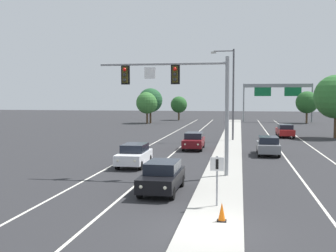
% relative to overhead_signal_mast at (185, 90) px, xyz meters
% --- Properties ---
extents(ground_plane, '(260.00, 260.00, 0.00)m').
position_rel_overhead_signal_mast_xyz_m(ground_plane, '(2.35, -10.41, -5.36)').
color(ground_plane, '#28282B').
extents(median_island, '(2.40, 110.00, 0.15)m').
position_rel_overhead_signal_mast_xyz_m(median_island, '(2.35, 7.59, -5.29)').
color(median_island, '#9E9B93').
rests_on(median_island, ground).
extents(lane_stripe_oncoming_center, '(0.14, 100.00, 0.01)m').
position_rel_overhead_signal_mast_xyz_m(lane_stripe_oncoming_center, '(-2.35, 14.59, -5.36)').
color(lane_stripe_oncoming_center, silver).
rests_on(lane_stripe_oncoming_center, ground).
extents(lane_stripe_receding_center, '(0.14, 100.00, 0.01)m').
position_rel_overhead_signal_mast_xyz_m(lane_stripe_receding_center, '(7.05, 14.59, -5.36)').
color(lane_stripe_receding_center, silver).
rests_on(lane_stripe_receding_center, ground).
extents(edge_stripe_left, '(0.14, 100.00, 0.01)m').
position_rel_overhead_signal_mast_xyz_m(edge_stripe_left, '(-5.65, 14.59, -5.36)').
color(edge_stripe_left, silver).
rests_on(edge_stripe_left, ground).
extents(edge_stripe_right, '(0.14, 100.00, 0.01)m').
position_rel_overhead_signal_mast_xyz_m(edge_stripe_right, '(10.35, 14.59, -5.36)').
color(edge_stripe_right, silver).
rests_on(edge_stripe_right, ground).
extents(overhead_signal_mast, '(8.03, 0.44, 7.20)m').
position_rel_overhead_signal_mast_xyz_m(overhead_signal_mast, '(0.00, 0.00, 0.00)').
color(overhead_signal_mast, gray).
rests_on(overhead_signal_mast, median_island).
extents(median_sign_post, '(0.60, 0.10, 2.20)m').
position_rel_overhead_signal_mast_xyz_m(median_sign_post, '(2.40, -7.27, -3.78)').
color(median_sign_post, gray).
rests_on(median_sign_post, median_island).
extents(street_lamp_median, '(2.58, 0.28, 10.00)m').
position_rel_overhead_signal_mast_xyz_m(street_lamp_median, '(2.38, 21.35, 0.43)').
color(street_lamp_median, '#4C4C51').
rests_on(street_lamp_median, median_island).
extents(car_oncoming_black, '(1.86, 4.49, 1.58)m').
position_rel_overhead_signal_mast_xyz_m(car_oncoming_black, '(-0.58, -4.40, -4.54)').
color(car_oncoming_black, black).
rests_on(car_oncoming_black, ground).
extents(car_oncoming_white, '(1.86, 4.49, 1.58)m').
position_rel_overhead_signal_mast_xyz_m(car_oncoming_white, '(-4.02, 3.25, -4.54)').
color(car_oncoming_white, silver).
rests_on(car_oncoming_white, ground).
extents(car_oncoming_darkred, '(1.88, 4.49, 1.58)m').
position_rel_overhead_signal_mast_xyz_m(car_oncoming_darkred, '(-0.88, 13.44, -4.54)').
color(car_oncoming_darkred, '#5B0F14').
rests_on(car_oncoming_darkred, ground).
extents(car_receding_grey, '(1.86, 4.49, 1.58)m').
position_rel_overhead_signal_mast_xyz_m(car_receding_grey, '(5.75, 10.75, -4.54)').
color(car_receding_grey, slate).
rests_on(car_receding_grey, ground).
extents(car_receding_red, '(1.92, 4.51, 1.58)m').
position_rel_overhead_signal_mast_xyz_m(car_receding_red, '(8.81, 27.06, -4.54)').
color(car_receding_red, maroon).
rests_on(car_receding_red, ground).
extents(traffic_cone_median_nose, '(0.36, 0.36, 0.74)m').
position_rel_overhead_signal_mast_xyz_m(traffic_cone_median_nose, '(2.72, -9.55, -4.86)').
color(traffic_cone_median_nose, black).
rests_on(traffic_cone_median_nose, median_island).
extents(highway_sign_gantry, '(13.28, 0.42, 7.50)m').
position_rel_overhead_signal_mast_xyz_m(highway_sign_gantry, '(10.55, 58.96, 0.80)').
color(highway_sign_gantry, gray).
rests_on(highway_sign_gantry, ground).
extents(tree_far_right_a, '(5.22, 5.22, 7.55)m').
position_rel_overhead_signal_mast_xyz_m(tree_far_right_a, '(14.59, 26.95, -0.43)').
color(tree_far_right_a, '#4C3823').
rests_on(tree_far_right_a, ground).
extents(tree_far_left_a, '(4.03, 4.03, 5.84)m').
position_rel_overhead_signal_mast_xyz_m(tree_far_left_a, '(-13.54, 50.01, -1.56)').
color(tree_far_left_a, '#4C3823').
rests_on(tree_far_left_a, ground).
extents(tree_far_right_b, '(4.11, 4.11, 5.95)m').
position_rel_overhead_signal_mast_xyz_m(tree_far_right_b, '(15.58, 55.59, -1.48)').
color(tree_far_right_b, '#4C3823').
rests_on(tree_far_right_b, ground).
extents(tree_far_left_c, '(3.46, 3.46, 5.01)m').
position_rel_overhead_signal_mast_xyz_m(tree_far_left_c, '(-9.34, 61.85, -2.10)').
color(tree_far_left_c, '#4C3823').
rests_on(tree_far_left_c, ground).
extents(tree_far_left_b, '(4.51, 4.51, 6.52)m').
position_rel_overhead_signal_mast_xyz_m(tree_far_left_b, '(-13.17, 51.23, -1.10)').
color(tree_far_left_b, '#4C3823').
rests_on(tree_far_left_b, ground).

